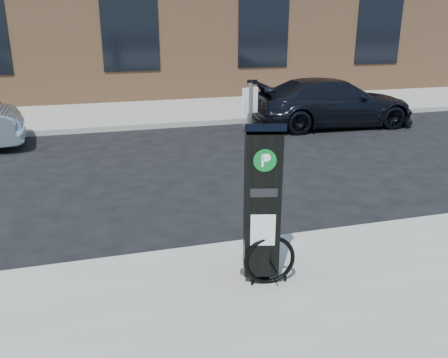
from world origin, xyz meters
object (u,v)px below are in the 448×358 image
object	(u,v)px
sign_pole	(249,185)
car_dark	(333,102)
parking_kiosk	(262,201)
bike_rack	(269,260)

from	to	relation	value
sign_pole	car_dark	bearing A→B (deg)	34.35
parking_kiosk	bike_rack	bearing A→B (deg)	-58.09
bike_rack	car_dark	size ratio (longest dim) A/B	0.13
parking_kiosk	bike_rack	distance (m)	0.71
sign_pole	bike_rack	xyz separation A→B (m)	(0.18, -0.28, -0.85)
parking_kiosk	bike_rack	world-z (taller)	parking_kiosk
bike_rack	car_dark	distance (m)	9.53
car_dark	sign_pole	bearing A→B (deg)	148.10
bike_rack	car_dark	bearing A→B (deg)	62.48
sign_pole	car_dark	world-z (taller)	sign_pole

